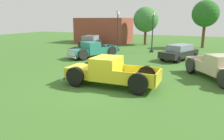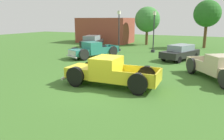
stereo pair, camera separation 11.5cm
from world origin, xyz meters
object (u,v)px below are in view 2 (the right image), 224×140
(lamp_post_far, at_px, (119,30))
(pickup_truck_behind_right, at_px, (91,50))
(pickup_truck_behind_left, at_px, (224,69))
(lamp_post_near, at_px, (154,31))
(oak_tree_east, at_px, (207,14))
(sedan_distant_b, at_px, (92,41))
(oak_tree_west, at_px, (147,20))
(sedan_distant_a, at_px, (180,52))
(pickup_truck_foreground, at_px, (106,72))

(lamp_post_far, bearing_deg, pickup_truck_behind_right, -95.65)
(pickup_truck_behind_left, distance_m, pickup_truck_behind_right, 11.66)
(lamp_post_near, height_order, lamp_post_far, lamp_post_far)
(oak_tree_east, bearing_deg, lamp_post_near, -127.36)
(sedan_distant_b, bearing_deg, lamp_post_near, -6.16)
(pickup_truck_behind_right, relative_size, oak_tree_west, 0.98)
(lamp_post_far, relative_size, oak_tree_east, 0.77)
(oak_tree_east, bearing_deg, lamp_post_far, -141.02)
(oak_tree_west, bearing_deg, pickup_truck_behind_left, -59.64)
(sedan_distant_b, height_order, oak_tree_west, oak_tree_west)
(pickup_truck_behind_left, xyz_separation_m, lamp_post_near, (-6.74, 9.52, 1.58))
(sedan_distant_b, xyz_separation_m, oak_tree_west, (5.53, 5.76, 2.70))
(pickup_truck_behind_left, xyz_separation_m, sedan_distant_b, (-15.01, 10.41, 0.05))
(pickup_truck_behind_left, relative_size, lamp_post_far, 1.14)
(lamp_post_near, bearing_deg, pickup_truck_behind_left, -54.70)
(sedan_distant_a, height_order, oak_tree_west, oak_tree_west)
(sedan_distant_b, bearing_deg, sedan_distant_a, -20.74)
(lamp_post_near, bearing_deg, sedan_distant_b, 173.84)
(pickup_truck_foreground, bearing_deg, sedan_distant_b, 123.08)
(lamp_post_far, bearing_deg, sedan_distant_b, 160.82)
(pickup_truck_behind_right, distance_m, sedan_distant_b, 7.85)
(oak_tree_west, bearing_deg, pickup_truck_behind_right, -97.28)
(oak_tree_west, bearing_deg, sedan_distant_b, -133.81)
(sedan_distant_b, distance_m, lamp_post_far, 4.96)
(pickup_truck_behind_right, height_order, oak_tree_west, oak_tree_west)
(pickup_truck_behind_right, relative_size, sedan_distant_b, 1.06)
(pickup_truck_behind_right, bearing_deg, lamp_post_near, 53.71)
(sedan_distant_a, xyz_separation_m, lamp_post_far, (-7.23, 2.87, 1.65))
(sedan_distant_a, height_order, lamp_post_near, lamp_post_near)
(pickup_truck_behind_left, bearing_deg, oak_tree_east, 96.72)
(pickup_truck_behind_right, bearing_deg, oak_tree_east, 53.15)
(pickup_truck_behind_left, xyz_separation_m, oak_tree_west, (-9.48, 16.18, 2.75))
(sedan_distant_a, xyz_separation_m, oak_tree_west, (-6.14, 10.18, 2.78))
(oak_tree_east, height_order, oak_tree_west, oak_tree_east)
(pickup_truck_behind_right, xyz_separation_m, sedan_distant_a, (7.75, 2.38, 0.01))
(lamp_post_near, bearing_deg, oak_tree_west, 112.32)
(pickup_truck_behind_right, height_order, sedan_distant_a, pickup_truck_behind_right)
(pickup_truck_behind_right, height_order, sedan_distant_b, sedan_distant_b)
(pickup_truck_behind_left, xyz_separation_m, pickup_truck_behind_right, (-11.08, 3.61, -0.03))
(pickup_truck_behind_right, xyz_separation_m, sedan_distant_b, (-3.92, 6.80, 0.08))
(pickup_truck_foreground, bearing_deg, pickup_truck_behind_left, 31.80)
(pickup_truck_foreground, xyz_separation_m, pickup_truck_behind_left, (5.86, 3.63, -0.02))
(sedan_distant_b, distance_m, oak_tree_east, 14.63)
(pickup_truck_foreground, height_order, sedan_distant_b, pickup_truck_foreground)
(pickup_truck_foreground, distance_m, oak_tree_east, 20.23)
(sedan_distant_b, relative_size, oak_tree_east, 0.82)
(lamp_post_near, height_order, oak_tree_west, oak_tree_west)
(lamp_post_far, xyz_separation_m, oak_tree_east, (8.69, 7.03, 1.83))
(lamp_post_far, distance_m, oak_tree_east, 11.32)
(sedan_distant_b, height_order, lamp_post_far, lamp_post_far)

